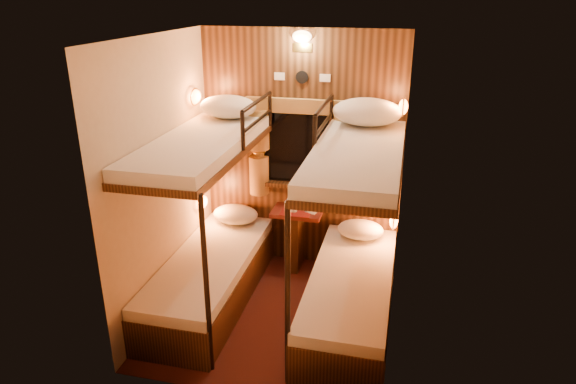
% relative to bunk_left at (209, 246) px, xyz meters
% --- Properties ---
extents(floor, '(2.10, 2.10, 0.00)m').
position_rel_bunk_left_xyz_m(floor, '(0.65, -0.07, -0.56)').
color(floor, '#34110E').
rests_on(floor, ground).
extents(ceiling, '(2.10, 2.10, 0.00)m').
position_rel_bunk_left_xyz_m(ceiling, '(0.65, -0.07, 1.84)').
color(ceiling, silver).
rests_on(ceiling, wall_back).
extents(wall_back, '(2.40, 0.00, 2.40)m').
position_rel_bunk_left_xyz_m(wall_back, '(0.65, 0.98, 0.64)').
color(wall_back, '#C6B293').
rests_on(wall_back, floor).
extents(wall_front, '(2.40, 0.00, 2.40)m').
position_rel_bunk_left_xyz_m(wall_front, '(0.65, -1.12, 0.64)').
color(wall_front, '#C6B293').
rests_on(wall_front, floor).
extents(wall_left, '(0.00, 2.40, 2.40)m').
position_rel_bunk_left_xyz_m(wall_left, '(-0.35, -0.07, 0.64)').
color(wall_left, '#C6B293').
rests_on(wall_left, floor).
extents(wall_right, '(0.00, 2.40, 2.40)m').
position_rel_bunk_left_xyz_m(wall_right, '(1.65, -0.07, 0.64)').
color(wall_right, '#C6B293').
rests_on(wall_right, floor).
extents(back_panel, '(2.00, 0.03, 2.40)m').
position_rel_bunk_left_xyz_m(back_panel, '(0.65, 0.97, 0.64)').
color(back_panel, black).
rests_on(back_panel, floor).
extents(bunk_left, '(0.72, 1.90, 1.82)m').
position_rel_bunk_left_xyz_m(bunk_left, '(0.00, 0.00, 0.00)').
color(bunk_left, black).
rests_on(bunk_left, floor).
extents(bunk_right, '(0.72, 1.90, 1.82)m').
position_rel_bunk_left_xyz_m(bunk_right, '(1.30, 0.00, 0.00)').
color(bunk_right, black).
rests_on(bunk_right, floor).
extents(window, '(1.00, 0.12, 0.79)m').
position_rel_bunk_left_xyz_m(window, '(0.65, 0.94, 0.62)').
color(window, black).
rests_on(window, back_panel).
extents(curtains, '(1.10, 0.22, 1.00)m').
position_rel_bunk_left_xyz_m(curtains, '(0.65, 0.90, 0.71)').
color(curtains, olive).
rests_on(curtains, back_panel).
extents(back_fixtures, '(0.54, 0.09, 0.48)m').
position_rel_bunk_left_xyz_m(back_fixtures, '(0.65, 0.93, 1.69)').
color(back_fixtures, black).
rests_on(back_fixtures, back_panel).
extents(reading_lamps, '(2.00, 0.20, 1.25)m').
position_rel_bunk_left_xyz_m(reading_lamps, '(0.65, 0.63, 0.68)').
color(reading_lamps, orange).
rests_on(reading_lamps, wall_left).
extents(table, '(0.50, 0.34, 0.66)m').
position_rel_bunk_left_xyz_m(table, '(0.65, 0.78, -0.14)').
color(table, '#5D1C15').
rests_on(table, floor).
extents(bottle_left, '(0.07, 0.07, 0.25)m').
position_rel_bunk_left_xyz_m(bottle_left, '(0.62, 0.73, 0.20)').
color(bottle_left, '#99BFE5').
rests_on(bottle_left, table).
extents(bottle_right, '(0.06, 0.06, 0.21)m').
position_rel_bunk_left_xyz_m(bottle_right, '(0.75, 0.76, 0.18)').
color(bottle_right, '#99BFE5').
rests_on(bottle_right, table).
extents(sachet_a, '(0.08, 0.07, 0.01)m').
position_rel_bunk_left_xyz_m(sachet_a, '(0.81, 0.74, 0.09)').
color(sachet_a, silver).
rests_on(sachet_a, table).
extents(sachet_b, '(0.07, 0.06, 0.00)m').
position_rel_bunk_left_xyz_m(sachet_b, '(0.82, 0.80, 0.09)').
color(sachet_b, silver).
rests_on(sachet_b, table).
extents(pillow_lower_left, '(0.47, 0.34, 0.19)m').
position_rel_bunk_left_xyz_m(pillow_lower_left, '(-0.00, 0.75, -0.01)').
color(pillow_lower_left, white).
rests_on(pillow_lower_left, bunk_left).
extents(pillow_lower_right, '(0.45, 0.32, 0.18)m').
position_rel_bunk_left_xyz_m(pillow_lower_right, '(1.30, 0.70, -0.01)').
color(pillow_lower_right, white).
rests_on(pillow_lower_right, bunk_right).
extents(pillow_upper_left, '(0.55, 0.39, 0.21)m').
position_rel_bunk_left_xyz_m(pillow_upper_left, '(-0.00, 0.66, 1.14)').
color(pillow_upper_left, white).
rests_on(pillow_upper_left, bunk_left).
extents(pillow_upper_right, '(0.62, 0.44, 0.24)m').
position_rel_bunk_left_xyz_m(pillow_upper_right, '(1.30, 0.68, 1.15)').
color(pillow_upper_right, white).
rests_on(pillow_upper_right, bunk_right).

